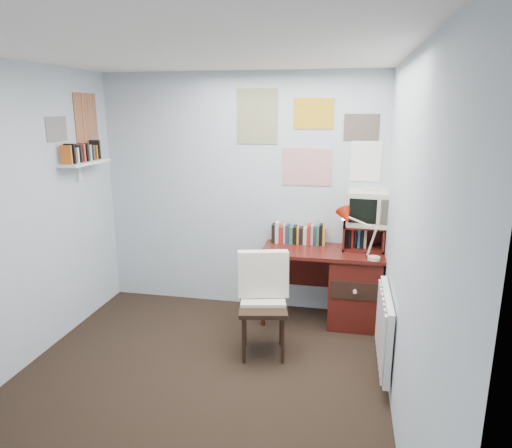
% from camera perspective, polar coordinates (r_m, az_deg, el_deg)
% --- Properties ---
extents(ground, '(3.50, 3.50, 0.00)m').
position_cam_1_polar(ground, '(3.78, -8.24, -20.26)').
color(ground, black).
rests_on(ground, ground).
extents(back_wall, '(3.00, 0.02, 2.50)m').
position_cam_1_polar(back_wall, '(4.87, -1.92, 3.84)').
color(back_wall, silver).
rests_on(back_wall, ground).
extents(right_wall, '(0.02, 3.50, 2.50)m').
position_cam_1_polar(right_wall, '(3.07, 18.30, -3.16)').
color(right_wall, silver).
rests_on(right_wall, ground).
extents(ceiling, '(3.00, 3.50, 0.02)m').
position_cam_1_polar(ceiling, '(3.14, -9.96, 20.81)').
color(ceiling, white).
rests_on(ceiling, back_wall).
extents(desk, '(1.20, 0.55, 0.76)m').
position_cam_1_polar(desk, '(4.72, 11.48, -7.48)').
color(desk, '#4F1712').
rests_on(desk, ground).
extents(desk_chair, '(0.53, 0.51, 0.88)m').
position_cam_1_polar(desk_chair, '(4.04, 0.90, -10.44)').
color(desk_chair, black).
rests_on(desk_chair, ground).
extents(desk_lamp, '(0.29, 0.25, 0.41)m').
position_cam_1_polar(desk_lamp, '(4.34, 14.68, -1.77)').
color(desk_lamp, '#AE1E0B').
rests_on(desk_lamp, desk).
extents(tv_riser, '(0.40, 0.30, 0.25)m').
position_cam_1_polar(tv_riser, '(4.68, 13.23, -1.57)').
color(tv_riser, '#4F1712').
rests_on(tv_riser, desk).
extents(crt_tv, '(0.42, 0.39, 0.37)m').
position_cam_1_polar(crt_tv, '(4.63, 13.92, 2.18)').
color(crt_tv, beige).
rests_on(crt_tv, tv_riser).
extents(book_row, '(0.60, 0.14, 0.22)m').
position_cam_1_polar(book_row, '(4.77, 5.61, -1.15)').
color(book_row, '#4F1712').
rests_on(book_row, desk).
extents(radiator, '(0.09, 0.80, 0.60)m').
position_cam_1_polar(radiator, '(3.88, 15.80, -12.48)').
color(radiator, white).
rests_on(radiator, right_wall).
extents(wall_shelf, '(0.20, 0.62, 0.24)m').
position_cam_1_polar(wall_shelf, '(4.76, -20.63, 7.19)').
color(wall_shelf, white).
rests_on(wall_shelf, left_wall).
extents(posters_back, '(1.20, 0.01, 0.90)m').
position_cam_1_polar(posters_back, '(4.69, 6.51, 10.73)').
color(posters_back, white).
rests_on(posters_back, back_wall).
extents(posters_left, '(0.01, 0.70, 0.60)m').
position_cam_1_polar(posters_left, '(4.78, -22.01, 11.68)').
color(posters_left, white).
rests_on(posters_left, left_wall).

